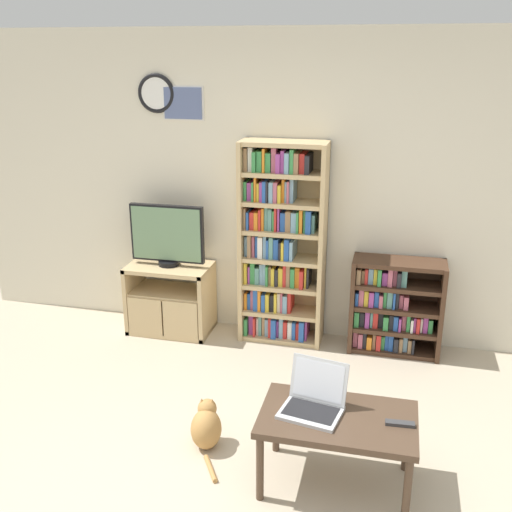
% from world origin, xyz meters
% --- Properties ---
extents(wall_back, '(6.10, 0.09, 2.60)m').
position_xyz_m(wall_back, '(-0.01, 2.39, 1.31)').
color(wall_back, beige).
rests_on(wall_back, ground_plane).
extents(tv_stand, '(0.73, 0.44, 0.62)m').
position_xyz_m(tv_stand, '(-1.11, 2.11, 0.31)').
color(tv_stand, tan).
rests_on(tv_stand, ground_plane).
extents(television, '(0.66, 0.18, 0.54)m').
position_xyz_m(television, '(-1.11, 2.13, 0.90)').
color(television, black).
rests_on(television, tv_stand).
extents(bookshelf_tall, '(0.71, 0.31, 1.73)m').
position_xyz_m(bookshelf_tall, '(-0.14, 2.21, 0.86)').
color(bookshelf_tall, tan).
rests_on(bookshelf_tall, ground_plane).
extents(bookshelf_short, '(0.75, 0.32, 0.80)m').
position_xyz_m(bookshelf_short, '(0.83, 2.20, 0.38)').
color(bookshelf_short, '#472D1E').
rests_on(bookshelf_short, ground_plane).
extents(coffee_table, '(0.88, 0.54, 0.46)m').
position_xyz_m(coffee_table, '(0.57, 0.41, 0.41)').
color(coffee_table, '#4C3828').
rests_on(coffee_table, ground_plane).
extents(laptop, '(0.39, 0.36, 0.27)m').
position_xyz_m(laptop, '(0.42, 0.45, 0.53)').
color(laptop, '#B7BABC').
rests_on(laptop, coffee_table).
extents(remote_near_laptop, '(0.16, 0.05, 0.02)m').
position_xyz_m(remote_near_laptop, '(0.91, 0.40, 0.47)').
color(remote_near_laptop, '#38383A').
rests_on(remote_near_laptop, coffee_table).
extents(cat, '(0.29, 0.46, 0.31)m').
position_xyz_m(cat, '(-0.27, 0.57, 0.14)').
color(cat, '#B78447').
rests_on(cat, ground_plane).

